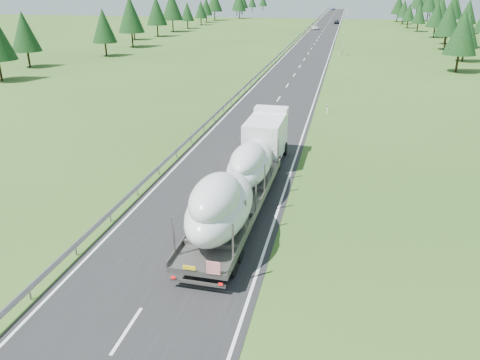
% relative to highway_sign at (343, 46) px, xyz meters
% --- Properties ---
extents(ground, '(400.00, 400.00, 0.00)m').
position_rel_highway_sign_xyz_m(ground, '(-7.20, -80.00, -1.81)').
color(ground, '#2D4D19').
rests_on(ground, ground).
extents(road_surface, '(10.00, 400.00, 0.02)m').
position_rel_highway_sign_xyz_m(road_surface, '(-7.20, 20.00, -1.80)').
color(road_surface, black).
rests_on(road_surface, ground).
extents(guardrail, '(0.10, 400.00, 0.76)m').
position_rel_highway_sign_xyz_m(guardrail, '(-12.50, 19.94, -1.21)').
color(guardrail, slate).
rests_on(guardrail, ground).
extents(marker_posts, '(0.13, 350.08, 1.00)m').
position_rel_highway_sign_xyz_m(marker_posts, '(-0.70, 75.00, -1.27)').
color(marker_posts, silver).
rests_on(marker_posts, ground).
extents(highway_sign, '(0.08, 0.90, 2.60)m').
position_rel_highway_sign_xyz_m(highway_sign, '(0.00, 0.00, 0.00)').
color(highway_sign, slate).
rests_on(highway_sign, ground).
extents(tree_line_right, '(26.59, 301.91, 12.64)m').
position_rel_highway_sign_xyz_m(tree_line_right, '(31.49, 30.36, 5.23)').
color(tree_line_right, black).
rests_on(tree_line_right, ground).
extents(tree_line_left, '(15.01, 300.12, 12.56)m').
position_rel_highway_sign_xyz_m(tree_line_left, '(-51.86, 29.87, 5.15)').
color(tree_line_left, black).
rests_on(tree_line_left, ground).
extents(boat_truck, '(3.37, 21.67, 4.59)m').
position_rel_highway_sign_xyz_m(boat_truck, '(-4.96, -75.98, 0.58)').
color(boat_truck, silver).
rests_on(boat_truck, ground).
extents(distant_van, '(2.82, 5.28, 1.41)m').
position_rel_highway_sign_xyz_m(distant_van, '(-10.19, 62.02, -1.10)').
color(distant_van, silver).
rests_on(distant_van, ground).
extents(distant_car_dark, '(2.07, 4.56, 1.52)m').
position_rel_highway_sign_xyz_m(distant_car_dark, '(-3.91, 89.86, -1.05)').
color(distant_car_dark, black).
rests_on(distant_car_dark, ground).
extents(distant_car_blue, '(1.65, 4.19, 1.36)m').
position_rel_highway_sign_xyz_m(distant_car_blue, '(-9.27, 202.72, -1.13)').
color(distant_car_blue, '#172342').
rests_on(distant_car_blue, ground).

